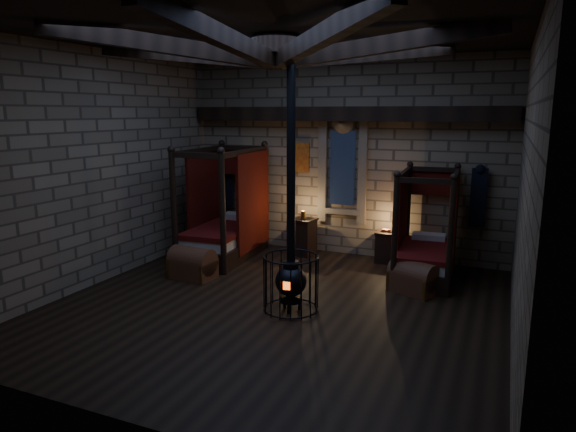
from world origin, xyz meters
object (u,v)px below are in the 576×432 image
at_px(bed_right, 426,252).
at_px(trunk_right, 413,278).
at_px(stove, 291,276).
at_px(bed_left, 225,230).
at_px(trunk_left, 192,264).

distance_m(bed_right, trunk_right, 0.99).
relative_size(bed_right, trunk_right, 2.22).
bearing_deg(trunk_right, bed_right, 108.72).
bearing_deg(stove, bed_right, 47.73).
distance_m(bed_left, stove, 3.40).
bearing_deg(bed_left, trunk_left, -87.40).
distance_m(bed_right, stove, 3.07).
relative_size(bed_left, bed_right, 1.16).
distance_m(bed_left, trunk_left, 1.58).
distance_m(bed_right, trunk_left, 4.42).
bearing_deg(bed_left, bed_right, -0.04).
bearing_deg(bed_right, trunk_left, -159.40).
bearing_deg(trunk_right, trunk_left, -145.76).
distance_m(trunk_right, stove, 2.31).
xyz_separation_m(trunk_left, stove, (2.34, -0.76, 0.30)).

